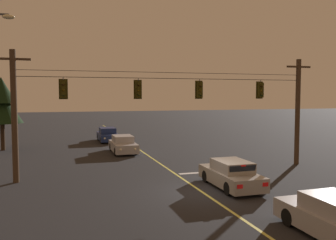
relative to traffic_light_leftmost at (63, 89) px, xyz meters
name	(u,v)px	position (x,y,z in m)	size (l,w,h in m)	color
ground_plane	(202,192)	(6.30, -4.67, -5.02)	(180.00, 180.00, 0.00)	black
lane_centre_stripe	(149,156)	(6.30, 6.02, -5.02)	(0.14, 60.00, 0.01)	#D1C64C
stop_bar_paint	(206,172)	(8.20, -0.58, -5.02)	(3.40, 0.36, 0.01)	silver
signal_span_assembly	(173,112)	(6.30, 0.02, -1.33)	(19.45, 0.32, 7.07)	#423021
traffic_light_leftmost	(63,89)	(0.00, 0.00, 0.00)	(0.48, 0.41, 1.22)	black
traffic_light_left_inner	(138,89)	(4.19, 0.00, 0.00)	(0.48, 0.41, 1.22)	black
traffic_light_centre	(200,90)	(8.03, 0.00, 0.00)	(0.48, 0.41, 1.22)	black
traffic_light_right_inner	(261,90)	(12.27, 0.00, 0.00)	(0.48, 0.41, 1.22)	black
car_waiting_near_lane	(231,175)	(8.05, -4.25, -4.37)	(1.80, 4.33, 1.39)	gray
car_oncoming_lead	(123,145)	(4.70, 8.38, -4.37)	(1.80, 4.42, 1.39)	#A5A5AD
car_oncoming_trailing	(108,135)	(4.42, 15.93, -4.37)	(1.80, 4.42, 1.39)	navy
car_waiting_second_near	(335,219)	(8.33, -11.12, -4.37)	(1.80, 4.33, 1.39)	#A5A5AD
tree_verge_near	(2,103)	(-4.87, 12.49, -0.95)	(3.39, 3.39, 6.22)	#332316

